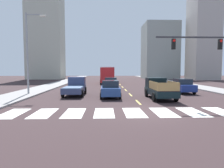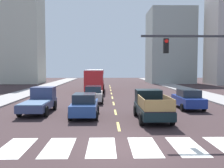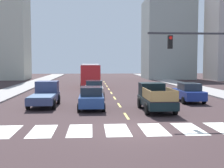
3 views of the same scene
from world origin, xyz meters
TOP-DOWN VIEW (x-y plane):
  - ground_plane at (0.00, 0.00)m, footprint 160.00×160.00m
  - sidewalk_right at (12.07, 18.00)m, footprint 3.69×110.00m
  - sidewalk_left at (-12.07, 18.00)m, footprint 3.69×110.00m
  - crosswalk_stripe_1 at (-6.80, 0.00)m, footprint 1.27×2.98m
  - crosswalk_stripe_2 at (-4.86, 0.00)m, footprint 1.27×2.98m
  - crosswalk_stripe_3 at (-2.92, 0.00)m, footprint 1.27×2.98m
  - crosswalk_stripe_4 at (-0.97, 0.00)m, footprint 1.27×2.98m
  - crosswalk_stripe_5 at (0.97, 0.00)m, footprint 1.27×2.98m
  - crosswalk_stripe_6 at (2.92, 0.00)m, footprint 1.27×2.98m
  - crosswalk_stripe_7 at (4.86, 0.00)m, footprint 1.27×2.98m
  - lane_dash_0 at (0.00, 4.00)m, footprint 0.16×2.40m
  - lane_dash_1 at (0.00, 9.00)m, footprint 0.16×2.40m
  - lane_dash_2 at (0.00, 14.00)m, footprint 0.16×2.40m
  - lane_dash_3 at (0.00, 19.00)m, footprint 0.16×2.40m
  - lane_dash_4 at (0.00, 24.00)m, footprint 0.16×2.40m
  - lane_dash_5 at (0.00, 29.00)m, footprint 0.16×2.40m
  - lane_dash_6 at (0.00, 34.00)m, footprint 0.16×2.40m
  - lane_dash_7 at (0.00, 39.00)m, footprint 0.16×2.40m
  - pickup_stakebed at (2.41, 6.26)m, footprint 2.18×5.20m
  - pickup_dark at (-6.14, 9.21)m, footprint 2.18×5.20m
  - city_bus at (-2.43, 27.05)m, footprint 2.72×10.80m
  - sedan_near_left at (-2.06, 14.89)m, footprint 2.02×4.40m
  - sedan_mid at (-2.33, 7.12)m, footprint 2.02×4.40m
  - sedan_far at (6.45, 10.54)m, footprint 2.02×4.40m
  - block_mid_left at (14.46, 48.94)m, footprint 10.08×9.76m
  - block_mid_right at (-20.79, 47.85)m, footprint 10.20×7.67m

SIDE VIEW (x-z plane):
  - ground_plane at x=0.00m, z-range 0.00..0.00m
  - lane_dash_0 at x=0.00m, z-range 0.00..0.01m
  - lane_dash_1 at x=0.00m, z-range 0.00..0.01m
  - lane_dash_2 at x=0.00m, z-range 0.00..0.01m
  - lane_dash_3 at x=0.00m, z-range 0.00..0.01m
  - lane_dash_4 at x=0.00m, z-range 0.00..0.01m
  - lane_dash_5 at x=0.00m, z-range 0.00..0.01m
  - lane_dash_6 at x=0.00m, z-range 0.00..0.01m
  - lane_dash_7 at x=0.00m, z-range 0.00..0.01m
  - crosswalk_stripe_1 at x=-6.80m, z-range 0.00..0.01m
  - crosswalk_stripe_2 at x=-4.86m, z-range 0.00..0.01m
  - crosswalk_stripe_3 at x=-2.92m, z-range 0.00..0.01m
  - crosswalk_stripe_4 at x=-0.97m, z-range 0.00..0.01m
  - crosswalk_stripe_5 at x=0.97m, z-range 0.00..0.01m
  - crosswalk_stripe_6 at x=2.92m, z-range 0.00..0.01m
  - crosswalk_stripe_7 at x=4.86m, z-range 0.00..0.01m
  - sidewalk_right at x=12.07m, z-range 0.00..0.15m
  - sidewalk_left at x=-12.07m, z-range 0.00..0.15m
  - sedan_near_left at x=-2.06m, z-range 0.00..1.72m
  - sedan_mid at x=-2.33m, z-range 0.00..1.72m
  - sedan_far at x=6.45m, z-range 0.00..1.72m
  - pickup_dark at x=-6.14m, z-range -0.06..1.90m
  - pickup_stakebed at x=2.41m, z-range -0.04..1.92m
  - city_bus at x=-2.43m, z-range 0.29..3.61m
  - block_mid_left at x=14.46m, z-range 0.00..17.23m
  - block_mid_right at x=-20.79m, z-range 0.00..26.66m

